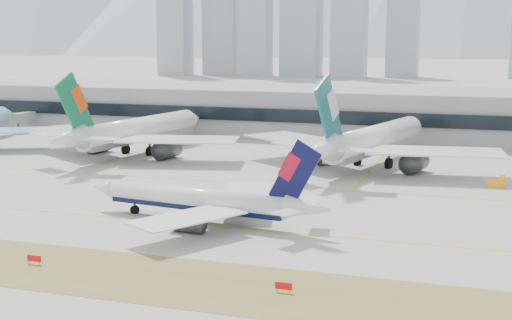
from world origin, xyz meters
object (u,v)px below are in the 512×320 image
(taxiing_airliner, at_px, (205,201))
(terminal, at_px, (354,112))
(widebody_eva, at_px, (135,132))
(widebody_cathay, at_px, (372,141))

(taxiing_airliner, height_order, terminal, taxiing_airliner)
(taxiing_airliner, relative_size, widebody_eva, 0.71)
(widebody_eva, distance_m, widebody_cathay, 63.40)
(widebody_cathay, bearing_deg, terminal, 28.88)
(taxiing_airliner, height_order, widebody_eva, widebody_eva)
(taxiing_airliner, relative_size, widebody_cathay, 0.71)
(taxiing_airliner, xyz_separation_m, widebody_cathay, (18.77, 61.32, 2.63))
(taxiing_airliner, bearing_deg, widebody_cathay, -99.26)
(widebody_eva, relative_size, terminal, 0.23)
(widebody_eva, height_order, terminal, widebody_eva)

